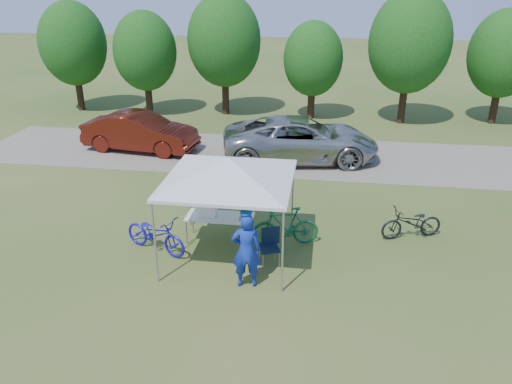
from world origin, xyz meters
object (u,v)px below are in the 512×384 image
cyclist (246,250)px  minivan (301,139)px  folding_chair (270,243)px  sedan (140,132)px  bike_blue (155,234)px  bike_green (285,226)px  cooler (208,209)px  folding_table (220,217)px  bike_dark (412,223)px

cyclist → minivan: cyclist is taller
folding_chair → sedan: 10.30m
cyclist → folding_chair: bearing=-120.8°
bike_blue → sedan: bearing=45.4°
cyclist → bike_green: bearing=-119.2°
cyclist → minivan: (0.71, 8.98, -0.08)m
bike_blue → bike_green: bearing=-53.0°
bike_blue → sedan: 8.63m
minivan → bike_green: bearing=171.4°
cooler → bike_green: 2.17m
folding_chair → bike_green: (0.31, 0.97, -0.00)m
cooler → bike_blue: 1.54m
folding_table → folding_chair: size_ratio=1.96×
folding_table → sedan: (-4.90, 7.16, 0.09)m
folding_table → bike_dark: 5.35m
bike_blue → minivan: bearing=-0.7°
folding_table → bike_blue: bearing=-153.1°
folding_table → bike_dark: bike_dark is taller
bike_green → bike_dark: bearing=90.7°
bike_blue → bike_dark: size_ratio=1.10×
sedan → bike_blue: bearing=-150.2°
minivan → folding_chair: bearing=169.1°
folding_table → bike_dark: bearing=9.9°
bike_dark → folding_table: bearing=-98.8°
folding_table → cooler: bearing=-180.0°
cyclist → bike_dark: cyclist is taller
bike_dark → cooler: bearing=-99.4°
cooler → bike_blue: (-1.25, -0.80, -0.43)m
folding_table → cooler: 0.41m
bike_blue → folding_table: bearing=-40.3°
bike_dark → minivan: bearing=-168.6°
cooler → minivan: minivan is taller
cyclist → sedan: 10.97m
folding_chair → cyclist: cyclist is taller
folding_chair → bike_dark: size_ratio=0.53×
bike_dark → minivan: minivan is taller
bike_dark → bike_green: bearing=-94.7°
bike_blue → bike_green: size_ratio=1.06×
folding_chair → cooler: bearing=132.9°
cooler → bike_blue: size_ratio=0.26×
bike_blue → minivan: minivan is taller
bike_green → folding_table: bearing=-101.6°
folding_chair → sedan: bearing=108.0°
cooler → sedan: (-4.56, 7.16, -0.14)m
minivan → cooler: bearing=154.3°
folding_chair → cyclist: size_ratio=0.50×
sedan → cooler: bearing=-140.3°
folding_table → bike_blue: bike_blue is taller
folding_table → cooler: (-0.34, -0.00, 0.23)m
minivan → sedan: bearing=79.3°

